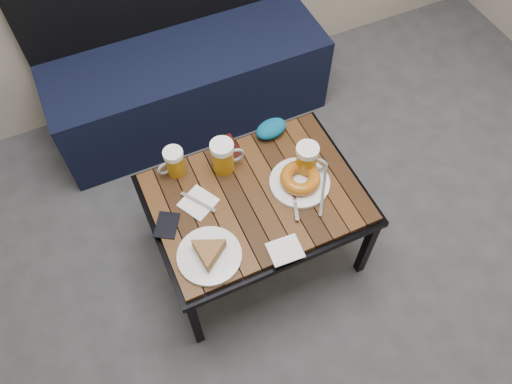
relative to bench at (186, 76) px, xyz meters
name	(u,v)px	position (x,y,z in m)	size (l,w,h in m)	color
bench	(186,76)	(0.00, 0.00, 0.00)	(1.40, 0.50, 0.95)	black
cafe_table	(256,202)	(-0.03, -0.93, 0.16)	(0.84, 0.62, 0.47)	black
beer_mug_left	(174,162)	(-0.27, -0.70, 0.26)	(0.12, 0.08, 0.13)	#A16D0D
beer_mug_centre	(223,156)	(-0.09, -0.76, 0.27)	(0.14, 0.10, 0.15)	#A16D0D
beer_mug_right	(307,159)	(0.20, -0.91, 0.27)	(0.13, 0.12, 0.15)	#A16D0D
plate_pie	(209,254)	(-0.29, -1.10, 0.23)	(0.24, 0.24, 0.07)	white
plate_bagel	(300,180)	(0.15, -0.96, 0.23)	(0.26, 0.30, 0.07)	white
napkin_left	(198,203)	(-0.25, -0.87, 0.20)	(0.16, 0.16, 0.01)	white
napkin_right	(285,250)	(-0.03, -1.19, 0.20)	(0.13, 0.11, 0.01)	white
passport_navy	(167,225)	(-0.39, -0.92, 0.20)	(0.08, 0.11, 0.01)	black
passport_burgundy	(227,149)	(-0.04, -0.67, 0.20)	(0.10, 0.13, 0.01)	black
knit_pouch	(271,129)	(0.16, -0.67, 0.23)	(0.14, 0.09, 0.06)	navy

